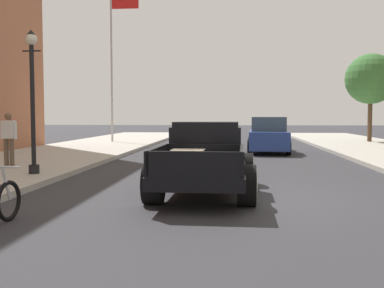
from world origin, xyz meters
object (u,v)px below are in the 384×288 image
(hotrod_truck_black, at_px, (206,158))
(pedestrian_sidewalk_left, at_px, (9,136))
(car_background_blue, at_px, (268,136))
(street_lamp_near, at_px, (32,91))
(flagpole, at_px, (115,47))
(street_tree_third, at_px, (371,79))

(hotrod_truck_black, xyz_separation_m, pedestrian_sidewalk_left, (-6.29, 3.26, 0.33))
(car_background_blue, xyz_separation_m, street_lamp_near, (-6.98, -9.46, 1.62))
(flagpole, xyz_separation_m, street_tree_third, (15.19, 1.39, -1.89))
(pedestrian_sidewalk_left, xyz_separation_m, street_lamp_near, (1.53, -1.66, 1.30))
(hotrod_truck_black, height_order, car_background_blue, car_background_blue)
(pedestrian_sidewalk_left, height_order, street_lamp_near, street_lamp_near)
(pedestrian_sidewalk_left, bearing_deg, car_background_blue, 42.52)
(car_background_blue, xyz_separation_m, street_tree_third, (6.56, 7.06, 3.12))
(street_tree_third, bearing_deg, car_background_blue, -132.90)
(hotrod_truck_black, bearing_deg, flagpole, 110.94)
(hotrod_truck_black, height_order, pedestrian_sidewalk_left, pedestrian_sidewalk_left)
(pedestrian_sidewalk_left, relative_size, flagpole, 0.18)
(hotrod_truck_black, xyz_separation_m, street_lamp_near, (-4.76, 1.61, 1.63))
(hotrod_truck_black, relative_size, street_tree_third, 0.95)
(pedestrian_sidewalk_left, bearing_deg, hotrod_truck_black, -27.42)
(car_background_blue, relative_size, flagpole, 0.48)
(car_background_blue, height_order, street_tree_third, street_tree_third)
(street_lamp_near, distance_m, flagpole, 15.60)
(pedestrian_sidewalk_left, xyz_separation_m, street_tree_third, (15.08, 14.87, 2.80))
(car_background_blue, relative_size, street_lamp_near, 1.14)
(hotrod_truck_black, xyz_separation_m, flagpole, (-6.41, 16.74, 5.02))
(pedestrian_sidewalk_left, distance_m, flagpole, 14.27)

